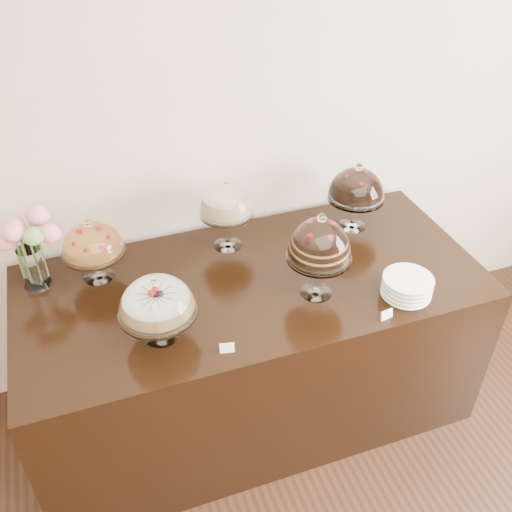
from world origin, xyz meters
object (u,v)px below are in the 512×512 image
object	(u,v)px
cake_stand_cheesecake	(226,202)
cake_stand_dark_choco	(357,187)
cake_stand_choco_layer	(320,243)
cake_stand_fruit_tart	(92,242)
cake_stand_sugar_sponge	(157,300)
display_counter	(253,347)
flower_vase	(28,243)
plate_stack	(407,286)

from	to	relation	value
cake_stand_cheesecake	cake_stand_dark_choco	size ratio (longest dim) A/B	1.05
cake_stand_choco_layer	cake_stand_fruit_tart	distance (m)	1.04
cake_stand_sugar_sponge	cake_stand_fruit_tart	bearing A→B (deg)	112.01
cake_stand_sugar_sponge	cake_stand_cheesecake	distance (m)	0.70
display_counter	flower_vase	bearing A→B (deg)	161.40
cake_stand_sugar_sponge	cake_stand_choco_layer	size ratio (longest dim) A/B	0.76
cake_stand_sugar_sponge	cake_stand_cheesecake	world-z (taller)	cake_stand_cheesecake
cake_stand_sugar_sponge	cake_stand_dark_choco	xyz separation A→B (m)	(1.14, 0.48, 0.04)
cake_stand_fruit_tart	plate_stack	bearing A→B (deg)	-24.69
flower_vase	plate_stack	distance (m)	1.72
cake_stand_cheesecake	plate_stack	size ratio (longest dim) A/B	1.76
cake_stand_choco_layer	cake_stand_fruit_tart	xyz separation A→B (m)	(-0.93, 0.45, -0.08)
cake_stand_choco_layer	cake_stand_dark_choco	world-z (taller)	cake_stand_choco_layer
cake_stand_fruit_tart	flower_vase	xyz separation A→B (m)	(-0.27, 0.05, 0.03)
cake_stand_choco_layer	cake_stand_cheesecake	size ratio (longest dim) A/B	1.10
cake_stand_cheesecake	cake_stand_choco_layer	bearing A→B (deg)	-61.05
cake_stand_dark_choco	flower_vase	bearing A→B (deg)	177.82
display_counter	cake_stand_dark_choco	bearing A→B (deg)	21.54
display_counter	cake_stand_choco_layer	bearing A→B (deg)	-36.01
cake_stand_dark_choco	cake_stand_fruit_tart	distance (m)	1.34
cake_stand_fruit_tart	cake_stand_sugar_sponge	bearing A→B (deg)	-67.99
cake_stand_dark_choco	cake_stand_sugar_sponge	bearing A→B (deg)	-157.28
flower_vase	cake_stand_sugar_sponge	bearing A→B (deg)	-48.89
display_counter	cake_stand_sugar_sponge	bearing A→B (deg)	-155.71
display_counter	cake_stand_dark_choco	size ratio (longest dim) A/B	5.91
cake_stand_sugar_sponge	cake_stand_choco_layer	distance (m)	0.74
display_counter	plate_stack	distance (m)	0.87
cake_stand_dark_choco	plate_stack	size ratio (longest dim) A/B	1.68
display_counter	cake_stand_sugar_sponge	world-z (taller)	cake_stand_sugar_sponge
display_counter	flower_vase	distance (m)	1.21
plate_stack	cake_stand_choco_layer	bearing A→B (deg)	158.60
cake_stand_choco_layer	cake_stand_dark_choco	xyz separation A→B (m)	(0.41, 0.44, -0.04)
plate_stack	cake_stand_sugar_sponge	bearing A→B (deg)	174.28
cake_stand_sugar_sponge	cake_stand_fruit_tart	distance (m)	0.53
cake_stand_cheesecake	display_counter	bearing A→B (deg)	-85.33
cake_stand_fruit_tart	flower_vase	size ratio (longest dim) A/B	0.87
cake_stand_cheesecake	cake_stand_fruit_tart	world-z (taller)	cake_stand_cheesecake
flower_vase	cake_stand_dark_choco	bearing A→B (deg)	-2.18
cake_stand_cheesecake	cake_stand_fruit_tart	bearing A→B (deg)	-176.52
display_counter	cake_stand_dark_choco	xyz separation A→B (m)	(0.66, 0.26, 0.69)
cake_stand_sugar_sponge	cake_stand_dark_choco	bearing A→B (deg)	22.72
cake_stand_choco_layer	cake_stand_dark_choco	bearing A→B (deg)	46.96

